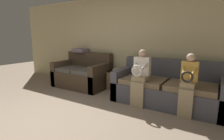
{
  "coord_description": "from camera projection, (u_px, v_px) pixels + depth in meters",
  "views": [
    {
      "loc": [
        2.42,
        -1.57,
        1.44
      ],
      "look_at": [
        0.45,
        1.63,
        0.72
      ],
      "focal_mm": 28.0,
      "sensor_mm": 36.0,
      "label": 1
    }
  ],
  "objects": [
    {
      "name": "couch_side",
      "position": [
        83.0,
        75.0,
        5.11
      ],
      "size": [
        1.56,
        0.95,
        0.98
      ],
      "color": "#473828",
      "rests_on": "ground_plane"
    },
    {
      "name": "child_right_seated",
      "position": [
        188.0,
        83.0,
        3.14
      ],
      "size": [
        0.29,
        0.37,
        1.15
      ],
      "color": "tan",
      "rests_on": "ground_plane"
    },
    {
      "name": "throw_pillow",
      "position": [
        81.0,
        50.0,
        5.41
      ],
      "size": [
        0.42,
        0.42,
        0.1
      ],
      "color": "slate",
      "rests_on": "couch_side"
    },
    {
      "name": "child_left_seated",
      "position": [
        140.0,
        76.0,
        3.62
      ],
      "size": [
        0.34,
        0.37,
        1.18
      ],
      "color": "tan",
      "rests_on": "ground_plane"
    },
    {
      "name": "book_stack",
      "position": [
        118.0,
        70.0,
        4.75
      ],
      "size": [
        0.21,
        0.28,
        0.08
      ],
      "color": "#33569E",
      "rests_on": "side_shelf"
    },
    {
      "name": "wall_back",
      "position": [
        119.0,
        43.0,
        4.89
      ],
      "size": [
        7.91,
        0.06,
        2.55
      ],
      "color": "#C6B789",
      "rests_on": "ground_plane"
    },
    {
      "name": "ground_plane",
      "position": [
        36.0,
        127.0,
        2.83
      ],
      "size": [
        14.0,
        14.0,
        0.0
      ],
      "primitive_type": "plane",
      "color": "gray"
    },
    {
      "name": "side_shelf",
      "position": [
        118.0,
        80.0,
        4.8
      ],
      "size": [
        0.5,
        0.44,
        0.5
      ],
      "color": "olive",
      "rests_on": "ground_plane"
    },
    {
      "name": "couch_main",
      "position": [
        167.0,
        89.0,
        3.79
      ],
      "size": [
        2.25,
        0.98,
        0.94
      ],
      "color": "#4C4C56",
      "rests_on": "ground_plane"
    }
  ]
}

